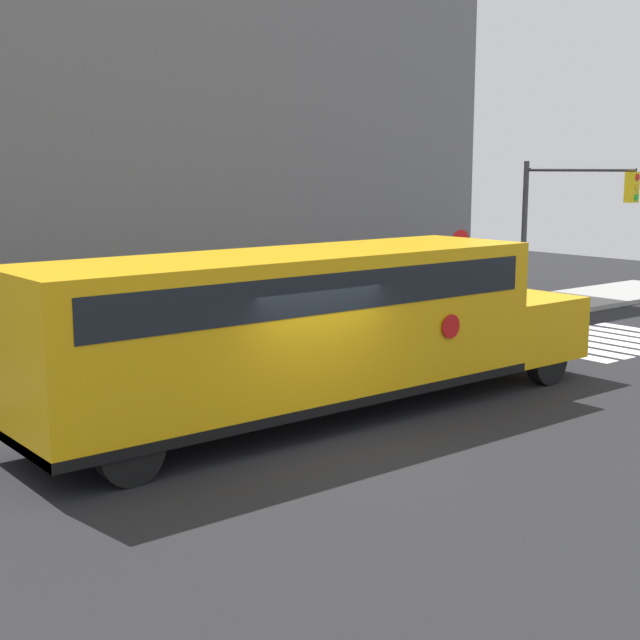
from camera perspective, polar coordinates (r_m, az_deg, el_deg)
name	(u,v)px	position (r m, az deg, el deg)	size (l,w,h in m)	color
ground_plane	(317,441)	(14.70, -0.17, -7.77)	(60.00, 60.00, 0.00)	black
sidewalk_strip	(132,368)	(20.00, -11.91, -3.03)	(44.00, 3.00, 0.15)	#9E9E99
building_backdrop	(9,93)	(25.57, -19.26, 13.53)	(32.00, 4.00, 12.70)	slate
crosswalk_stripes	(605,341)	(24.15, 17.80, -1.27)	(4.70, 3.20, 0.01)	white
school_bus	(312,323)	(15.66, -0.54, -0.20)	(11.82, 2.57, 2.99)	#EAA80F
stop_sign	(459,263)	(24.74, 8.90, 3.60)	(0.72, 0.10, 2.75)	#38383A
traffic_light	(562,214)	(26.27, 15.25, 6.54)	(0.28, 3.70, 4.61)	#38383A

